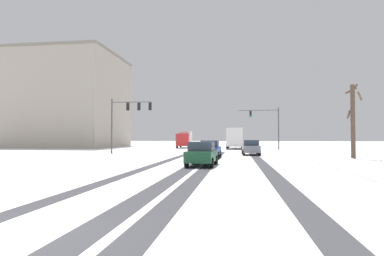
# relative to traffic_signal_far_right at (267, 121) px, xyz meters

# --- Properties ---
(ground_plane) EXTENTS (300.00, 300.00, 0.00)m
(ground_plane) POSITION_rel_traffic_signal_far_right_xyz_m (-8.89, -44.47, -4.43)
(ground_plane) COLOR white
(wheel_track_left_lane) EXTENTS (0.84, 37.93, 0.01)m
(wheel_track_left_lane) POSITION_rel_traffic_signal_far_right_xyz_m (-2.87, -27.24, -4.43)
(wheel_track_left_lane) COLOR #424247
(wheel_track_left_lane) RESTS_ON ground
(wheel_track_right_lane) EXTENTS (0.73, 37.93, 0.01)m
(wheel_track_right_lane) POSITION_rel_traffic_signal_far_right_xyz_m (-10.32, -27.24, -4.43)
(wheel_track_right_lane) COLOR #424247
(wheel_track_right_lane) RESTS_ON ground
(wheel_track_center) EXTENTS (0.82, 37.93, 0.01)m
(wheel_track_center) POSITION_rel_traffic_signal_far_right_xyz_m (-7.66, -27.24, -4.43)
(wheel_track_center) COLOR #424247
(wheel_track_center) RESTS_ON ground
(wheel_track_oncoming) EXTENTS (0.75, 37.93, 0.01)m
(wheel_track_oncoming) POSITION_rel_traffic_signal_far_right_xyz_m (-6.58, -27.24, -4.43)
(wheel_track_oncoming) COLOR #424247
(wheel_track_oncoming) RESTS_ON ground
(sidewalk_kerb_right) EXTENTS (4.00, 37.93, 0.12)m
(sidewalk_kerb_right) POSITION_rel_traffic_signal_far_right_xyz_m (3.08, -28.96, -4.37)
(sidewalk_kerb_right) COLOR white
(sidewalk_kerb_right) RESTS_ON ground
(traffic_signal_far_right) EXTENTS (6.14, 0.38, 6.50)m
(traffic_signal_far_right) POSITION_rel_traffic_signal_far_right_xyz_m (0.00, 0.00, 0.00)
(traffic_signal_far_right) COLOR #47474C
(traffic_signal_far_right) RESTS_ON ground
(traffic_signal_near_left) EXTENTS (4.99, 0.53, 6.50)m
(traffic_signal_near_left) POSITION_rel_traffic_signal_far_right_xyz_m (-17.51, -13.90, 0.32)
(traffic_signal_near_left) COLOR #47474C
(traffic_signal_near_left) RESTS_ON ground
(car_grey_lead) EXTENTS (1.94, 4.15, 1.62)m
(car_grey_lead) POSITION_rel_traffic_signal_far_right_xyz_m (-3.19, -15.22, -3.62)
(car_grey_lead) COLOR slate
(car_grey_lead) RESTS_ON ground
(car_blue_second) EXTENTS (1.91, 4.14, 1.62)m
(car_blue_second) POSITION_rel_traffic_signal_far_right_xyz_m (-7.14, -20.48, -3.62)
(car_blue_second) COLOR #233899
(car_blue_second) RESTS_ON ground
(car_dark_green_third) EXTENTS (1.96, 4.17, 1.62)m
(car_dark_green_third) POSITION_rel_traffic_signal_far_right_xyz_m (-7.01, -28.86, -3.62)
(car_dark_green_third) COLOR #194C2D
(car_dark_green_third) RESTS_ON ground
(bus_oncoming) EXTENTS (2.71, 11.01, 3.38)m
(bus_oncoming) POSITION_rel_traffic_signal_far_right_xyz_m (-5.00, 4.12, -2.44)
(bus_oncoming) COLOR silver
(bus_oncoming) RESTS_ON ground
(box_truck_delivery) EXTENTS (2.56, 7.49, 3.02)m
(box_truck_delivery) POSITION_rel_traffic_signal_far_right_xyz_m (-14.14, 6.97, -2.80)
(box_truck_delivery) COLOR red
(box_truck_delivery) RESTS_ON ground
(bare_tree_sidewalk_mid) EXTENTS (1.48, 1.46, 6.69)m
(bare_tree_sidewalk_mid) POSITION_rel_traffic_signal_far_right_xyz_m (5.52, -20.31, -0.91)
(bare_tree_sidewalk_mid) COLOR brown
(bare_tree_sidewalk_mid) RESTS_ON ground
(office_building_far_left_block) EXTENTS (21.41, 18.17, 18.05)m
(office_building_far_left_block) POSITION_rel_traffic_signal_far_right_xyz_m (-38.36, 8.23, 4.60)
(office_building_far_left_block) COLOR #A89E8E
(office_building_far_left_block) RESTS_ON ground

